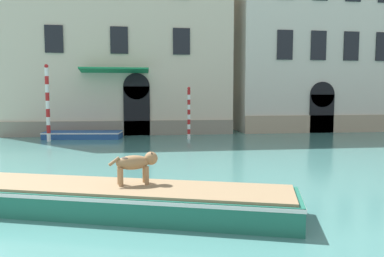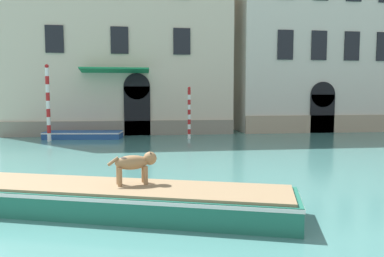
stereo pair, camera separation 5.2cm
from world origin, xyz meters
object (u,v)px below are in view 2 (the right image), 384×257
object	(u,v)px
boat_moored_near_palazzo	(84,135)
mooring_pole_0	(189,113)
boat_foreground	(112,198)
mooring_pole_1	(48,103)
dog_on_deck	(135,163)

from	to	relation	value
boat_moored_near_palazzo	mooring_pole_0	xyz separation A→B (m)	(6.63, -1.26, 1.41)
boat_foreground	mooring_pole_0	xyz separation A→B (m)	(3.66, 14.27, 1.29)
boat_foreground	mooring_pole_1	world-z (taller)	mooring_pole_1
dog_on_deck	mooring_pole_1	bearing A→B (deg)	99.55
boat_foreground	mooring_pole_1	xyz separation A→B (m)	(-4.78, 14.27, 1.95)
dog_on_deck	boat_moored_near_palazzo	size ratio (longest dim) A/B	0.24
boat_foreground	mooring_pole_0	world-z (taller)	mooring_pole_0
mooring_pole_0	boat_moored_near_palazzo	bearing A→B (deg)	169.23
boat_moored_near_palazzo	boat_foreground	bearing A→B (deg)	-72.34
dog_on_deck	mooring_pole_1	distance (m)	15.23
boat_moored_near_palazzo	mooring_pole_1	xyz separation A→B (m)	(-1.81, -1.26, 2.07)
boat_moored_near_palazzo	mooring_pole_1	world-z (taller)	mooring_pole_1
boat_moored_near_palazzo	mooring_pole_1	size ratio (longest dim) A/B	1.09
dog_on_deck	mooring_pole_0	bearing A→B (deg)	66.69
boat_foreground	mooring_pole_1	size ratio (longest dim) A/B	1.92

